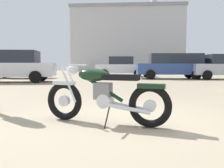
# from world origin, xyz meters

# --- Properties ---
(ground_plane) EXTENTS (80.00, 80.00, 0.00)m
(ground_plane) POSITION_xyz_m (0.00, 0.00, 0.00)
(ground_plane) COLOR gray
(vintage_motorcycle) EXTENTS (2.02, 0.79, 0.94)m
(vintage_motorcycle) POSITION_xyz_m (-0.41, -0.25, 0.45)
(vintage_motorcycle) COLOR black
(vintage_motorcycle) RESTS_ON ground_plane
(red_hatchback_near) EXTENTS (4.37, 2.29, 1.67)m
(red_hatchback_near) POSITION_xyz_m (6.32, 12.55, 0.84)
(red_hatchback_near) COLOR black
(red_hatchback_near) RESTS_ON ground_plane
(pale_sedan_back) EXTENTS (4.74, 2.06, 1.74)m
(pale_sedan_back) POSITION_xyz_m (3.09, 12.75, 0.94)
(pale_sedan_back) COLOR black
(pale_sedan_back) RESTS_ON ground_plane
(silver_sedan_mid) EXTENTS (4.31, 2.14, 1.67)m
(silver_sedan_mid) POSITION_xyz_m (-8.10, 12.90, 0.84)
(silver_sedan_mid) COLOR black
(silver_sedan_mid) RESTS_ON ground_plane
(dark_sedan_left) EXTENTS (4.20, 1.93, 1.67)m
(dark_sedan_left) POSITION_xyz_m (-0.55, 15.98, 0.84)
(dark_sedan_left) COLOR black
(dark_sedan_left) RESTS_ON ground_plane
(white_estate_far) EXTENTS (4.92, 2.53, 1.74)m
(white_estate_far) POSITION_xyz_m (-6.58, 8.72, 0.94)
(white_estate_far) COLOR black
(white_estate_far) RESTS_ON ground_plane
(industrial_building) EXTENTS (18.59, 9.18, 22.14)m
(industrial_building) POSITION_xyz_m (-0.04, 37.81, 5.45)
(industrial_building) COLOR #B2B2B7
(industrial_building) RESTS_ON ground_plane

